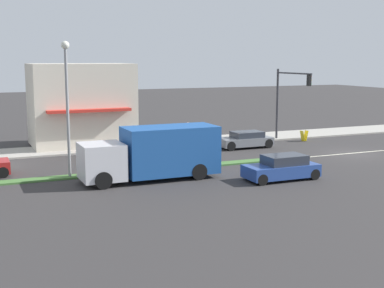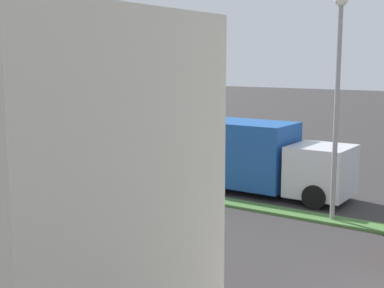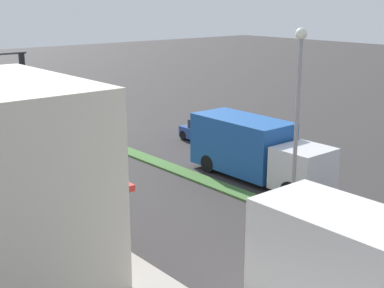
# 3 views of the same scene
# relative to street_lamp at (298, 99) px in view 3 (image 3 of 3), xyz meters

# --- Properties ---
(ground_plane) EXTENTS (160.00, 160.00, 0.00)m
(ground_plane) POSITION_rel_street_lamp_xyz_m (0.00, -1.49, -4.78)
(ground_plane) COLOR #333030
(sidewalk_right) EXTENTS (4.00, 73.00, 0.12)m
(sidewalk_right) POSITION_rel_street_lamp_xyz_m (9.00, -0.99, -4.72)
(sidewalk_right) COLOR #A8A399
(sidewalk_right) RESTS_ON ground
(lane_marking_center) EXTENTS (0.16, 60.00, 0.01)m
(lane_marking_center) POSITION_rel_street_lamp_xyz_m (0.00, -19.49, -4.77)
(lane_marking_center) COLOR beige
(lane_marking_center) RESTS_ON ground
(street_lamp) EXTENTS (0.44, 0.44, 7.37)m
(street_lamp) POSITION_rel_street_lamp_xyz_m (0.00, 0.00, 0.00)
(street_lamp) COLOR gray
(street_lamp) RESTS_ON median_strip
(pedestrian) EXTENTS (0.34, 0.34, 1.62)m
(pedestrian) POSITION_rel_street_lamp_xyz_m (7.94, -10.45, -3.81)
(pedestrian) COLOR #282D42
(pedestrian) RESTS_ON sidewalk_right
(delivery_truck) EXTENTS (2.44, 7.50, 2.87)m
(delivery_truck) POSITION_rel_street_lamp_xyz_m (-2.20, -4.22, -3.31)
(delivery_truck) COLOR silver
(delivery_truck) RESTS_ON ground
(coupe_blue) EXTENTS (1.78, 4.08, 1.35)m
(coupe_blue) POSITION_rel_street_lamp_xyz_m (-5.00, -10.56, -4.13)
(coupe_blue) COLOR #284793
(coupe_blue) RESTS_ON ground
(hatchback_red) EXTENTS (1.75, 3.93, 1.32)m
(hatchback_red) POSITION_rel_street_lamp_xyz_m (2.20, 4.92, -4.14)
(hatchback_red) COLOR #AD1E1E
(hatchback_red) RESTS_ON ground
(suv_grey) EXTENTS (1.81, 4.01, 1.21)m
(suv_grey) POSITION_rel_street_lamp_xyz_m (5.00, -13.83, -4.18)
(suv_grey) COLOR slate
(suv_grey) RESTS_ON ground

